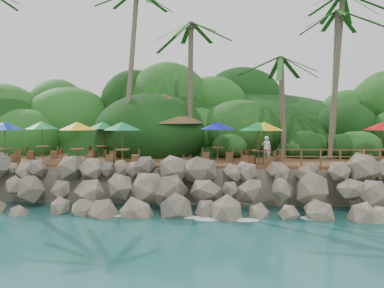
{
  "coord_description": "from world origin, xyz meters",
  "views": [
    {
      "loc": [
        1.85,
        -19.57,
        4.98
      ],
      "look_at": [
        0.0,
        6.0,
        3.4
      ],
      "focal_mm": 37.16,
      "sensor_mm": 36.0,
      "label": 1
    }
  ],
  "objects": [
    {
      "name": "jungle_hill",
      "position": [
        0.0,
        23.5,
        0.0
      ],
      "size": [
        44.8,
        28.0,
        15.4
      ],
      "primitive_type": "ellipsoid",
      "color": "#143811",
      "rests_on": "ground"
    },
    {
      "name": "jungle_foliage",
      "position": [
        0.0,
        15.0,
        0.0
      ],
      "size": [
        44.0,
        16.0,
        12.0
      ],
      "primitive_type": null,
      "color": "#143811",
      "rests_on": "ground"
    },
    {
      "name": "ground",
      "position": [
        0.0,
        0.0,
        0.0
      ],
      "size": [
        140.0,
        140.0,
        0.0
      ],
      "primitive_type": "plane",
      "color": "#19514F",
      "rests_on": "ground"
    },
    {
      "name": "palms",
      "position": [
        0.91,
        8.75,
        12.68
      ],
      "size": [
        31.03,
        6.61,
        13.74
      ],
      "color": "brown",
      "rests_on": "ground"
    },
    {
      "name": "seawall",
      "position": [
        0.0,
        2.0,
        1.15
      ],
      "size": [
        29.0,
        4.0,
        2.3
      ],
      "primitive_type": null,
      "color": "gray",
      "rests_on": "ground"
    },
    {
      "name": "land_base",
      "position": [
        0.0,
        16.0,
        1.05
      ],
      "size": [
        32.0,
        25.2,
        2.1
      ],
      "primitive_type": "cube",
      "color": "gray",
      "rests_on": "ground"
    },
    {
      "name": "dining_clusters",
      "position": [
        -1.98,
        5.5,
        4.41
      ],
      "size": [
        25.94,
        5.54,
        2.54
      ],
      "color": "brown",
      "rests_on": "terrace"
    },
    {
      "name": "foam_line",
      "position": [
        0.0,
        0.3,
        0.03
      ],
      "size": [
        25.2,
        0.8,
        0.06
      ],
      "color": "white",
      "rests_on": "ground"
    },
    {
      "name": "railing",
      "position": [
        8.15,
        3.65,
        2.91
      ],
      "size": [
        6.1,
        0.1,
        1.0
      ],
      "color": "brown",
      "rests_on": "terrace"
    },
    {
      "name": "waiter",
      "position": [
        4.85,
        6.62,
        3.1
      ],
      "size": [
        0.66,
        0.51,
        1.61
      ],
      "primitive_type": "imported",
      "rotation": [
        0.0,
        0.0,
        2.9
      ],
      "color": "white",
      "rests_on": "terrace"
    },
    {
      "name": "palapa",
      "position": [
        -2.18,
        9.67,
        5.79
      ],
      "size": [
        5.53,
        5.53,
        4.6
      ],
      "color": "brown",
      "rests_on": "ground"
    },
    {
      "name": "terrace",
      "position": [
        0.0,
        6.0,
        2.2
      ],
      "size": [
        26.0,
        5.0,
        0.2
      ],
      "primitive_type": "cube",
      "color": "brown",
      "rests_on": "land_base"
    }
  ]
}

